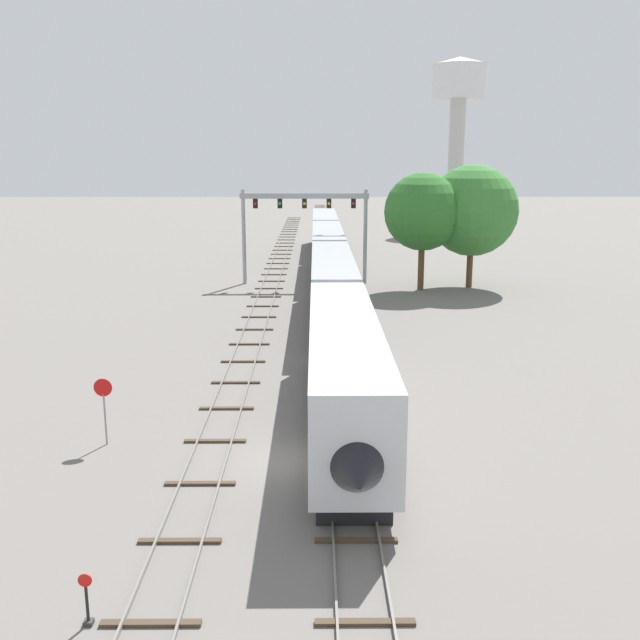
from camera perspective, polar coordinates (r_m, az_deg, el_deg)
ground_plane at (r=28.44m, az=-1.88°, el=-11.35°), size 400.00×400.00×0.00m
track_main at (r=86.72m, az=0.43°, el=5.18°), size 2.60×200.00×0.16m
track_near at (r=67.07m, az=-4.03°, el=2.88°), size 2.60×160.00×0.16m
passenger_train at (r=61.85m, az=0.77°, el=4.44°), size 3.04×83.32×4.80m
signal_gantry at (r=67.12m, az=-1.26°, el=8.45°), size 12.10×0.49×8.90m
water_tower at (r=124.57m, az=11.10°, el=17.20°), size 8.90×8.90×27.98m
switch_stand at (r=20.32m, az=-18.26°, el=-21.10°), size 0.36×0.24×1.46m
stop_sign at (r=30.66m, az=-17.03°, el=-6.34°), size 0.76×0.08×2.88m
trackside_tree_left at (r=64.39m, az=8.29°, el=8.62°), size 6.93×6.93×10.53m
trackside_tree_mid at (r=66.45m, az=12.18°, el=8.62°), size 8.27×8.27×11.22m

